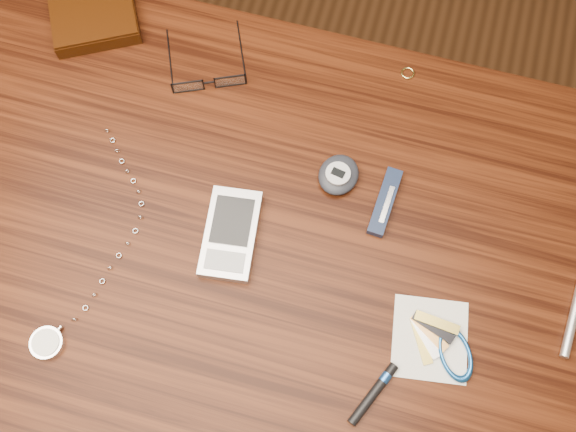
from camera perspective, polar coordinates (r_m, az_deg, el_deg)
name	(u,v)px	position (r m, az deg, el deg)	size (l,w,h in m)	color
ground	(267,339)	(1.57, -1.91, -10.89)	(3.80, 3.80, 0.00)	#472814
desk	(253,266)	(0.94, -3.16, -4.44)	(1.00, 0.70, 0.75)	#351508
wallet_and_card	(95,17)	(1.03, -16.82, 16.54)	(0.16, 0.19, 0.03)	black
eyeglasses	(209,80)	(0.94, -7.06, 11.88)	(0.14, 0.14, 0.02)	black
gold_ring	(408,73)	(0.96, 10.60, 12.38)	(0.02, 0.02, 0.00)	#E1CB67
pocket_watch	(52,333)	(0.86, -20.22, -9.76)	(0.10, 0.32, 0.01)	silver
pda_phone	(231,234)	(0.84, -5.12, -1.58)	(0.08, 0.13, 0.02)	#ABABAF
pedometer	(338,175)	(0.86, 4.51, 3.68)	(0.06, 0.07, 0.03)	black
notepad_keys	(442,345)	(0.83, 13.57, -11.10)	(0.12, 0.11, 0.01)	silver
pocket_knife	(385,202)	(0.86, 8.61, 1.24)	(0.03, 0.10, 0.01)	#121B35
black_blue_pen	(375,392)	(0.80, 7.72, -15.23)	(0.05, 0.08, 0.01)	black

